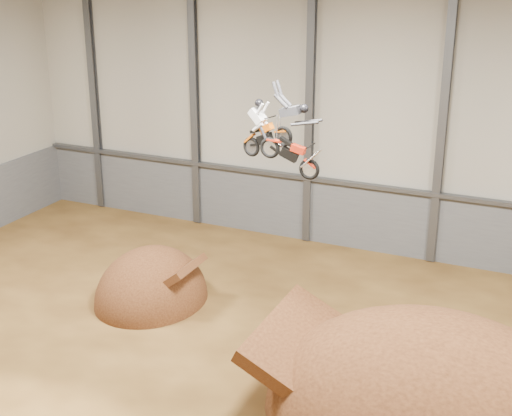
{
  "coord_description": "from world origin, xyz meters",
  "views": [
    {
      "loc": [
        8.88,
        -18.83,
        14.64
      ],
      "look_at": [
        -1.45,
        4.0,
        5.66
      ],
      "focal_mm": 50.0,
      "sensor_mm": 36.0,
      "label": 1
    }
  ],
  "objects_px": {
    "takeoff_ramp": "(152,300)",
    "landing_ramp": "(429,416)",
    "fmx_rider_a": "(270,123)",
    "fmx_rider_b": "(286,130)"
  },
  "relations": [
    {
      "from": "takeoff_ramp",
      "to": "landing_ramp",
      "type": "height_order",
      "value": "landing_ramp"
    },
    {
      "from": "landing_ramp",
      "to": "fmx_rider_a",
      "type": "height_order",
      "value": "fmx_rider_a"
    },
    {
      "from": "fmx_rider_a",
      "to": "landing_ramp",
      "type": "bearing_deg",
      "value": -6.82
    },
    {
      "from": "takeoff_ramp",
      "to": "fmx_rider_b",
      "type": "distance_m",
      "value": 11.46
    },
    {
      "from": "fmx_rider_a",
      "to": "fmx_rider_b",
      "type": "distance_m",
      "value": 1.42
    },
    {
      "from": "takeoff_ramp",
      "to": "fmx_rider_b",
      "type": "xyz_separation_m",
      "value": [
        7.07,
        -1.74,
        8.85
      ]
    },
    {
      "from": "landing_ramp",
      "to": "fmx_rider_b",
      "type": "xyz_separation_m",
      "value": [
        -5.98,
        1.68,
        8.85
      ]
    },
    {
      "from": "takeoff_ramp",
      "to": "fmx_rider_b",
      "type": "relative_size",
      "value": 1.78
    },
    {
      "from": "landing_ramp",
      "to": "fmx_rider_b",
      "type": "distance_m",
      "value": 10.81
    },
    {
      "from": "takeoff_ramp",
      "to": "fmx_rider_a",
      "type": "relative_size",
      "value": 2.37
    }
  ]
}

